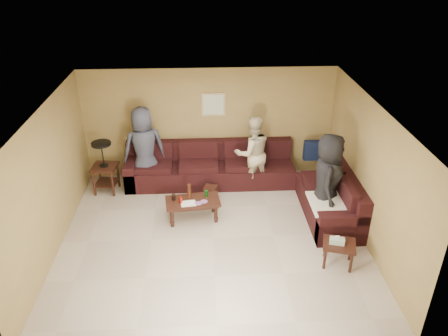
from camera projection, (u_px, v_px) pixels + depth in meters
name	position (u px, v px, depth m)	size (l,w,h in m)	color
room	(212.00, 157.00, 7.28)	(5.60, 5.50, 2.50)	#B4A898
sectional_sofa	(249.00, 181.00, 9.29)	(4.65, 2.90, 0.97)	black
coffee_table	(193.00, 203.00, 8.44)	(1.09, 0.64, 0.71)	black
end_table_left	(104.00, 166.00, 9.27)	(0.57, 0.57, 1.16)	black
side_table_right	(339.00, 246.00, 7.24)	(0.63, 0.56, 0.58)	black
waste_bin	(210.00, 193.00, 9.15)	(0.26, 0.26, 0.31)	black
wall_art	(213.00, 105.00, 9.45)	(0.52, 0.04, 0.52)	tan
person_left	(144.00, 148.00, 9.31)	(0.90, 0.59, 1.84)	#323646
person_middle	(252.00, 153.00, 9.32)	(0.81, 0.63, 1.66)	#C0B38E
person_right	(327.00, 180.00, 8.12)	(0.90, 0.58, 1.83)	black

